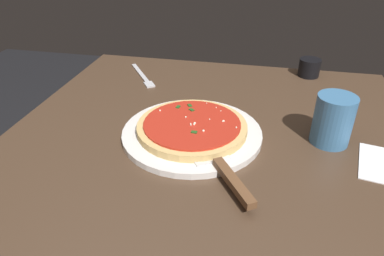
# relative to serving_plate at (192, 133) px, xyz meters

# --- Properties ---
(restaurant_table) EXTENTS (1.02, 0.90, 0.77)m
(restaurant_table) POSITION_rel_serving_plate_xyz_m (-0.06, -0.04, -0.14)
(restaurant_table) COLOR black
(restaurant_table) RESTS_ON ground_plane
(serving_plate) EXTENTS (0.30, 0.30, 0.01)m
(serving_plate) POSITION_rel_serving_plate_xyz_m (0.00, 0.00, 0.00)
(serving_plate) COLOR white
(serving_plate) RESTS_ON restaurant_table
(pizza) EXTENTS (0.24, 0.24, 0.02)m
(pizza) POSITION_rel_serving_plate_xyz_m (0.00, -0.00, 0.02)
(pizza) COLOR #DBB26B
(pizza) RESTS_ON serving_plate
(pizza_server) EXTENTS (0.21, 0.16, 0.01)m
(pizza_server) POSITION_rel_serving_plate_xyz_m (-0.13, -0.08, 0.01)
(pizza_server) COLOR silver
(pizza_server) RESTS_ON serving_plate
(cup_tall_drink) EXTENTS (0.08, 0.08, 0.11)m
(cup_tall_drink) POSITION_rel_serving_plate_xyz_m (0.04, -0.29, 0.05)
(cup_tall_drink) COLOR teal
(cup_tall_drink) RESTS_ON restaurant_table
(cup_small_sauce) EXTENTS (0.06, 0.06, 0.05)m
(cup_small_sauce) POSITION_rel_serving_plate_xyz_m (0.40, -0.27, 0.02)
(cup_small_sauce) COLOR black
(cup_small_sauce) RESTS_ON restaurant_table
(fork) EXTENTS (0.16, 0.12, 0.00)m
(fork) POSITION_rel_serving_plate_xyz_m (0.29, 0.21, -0.00)
(fork) COLOR silver
(fork) RESTS_ON restaurant_table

